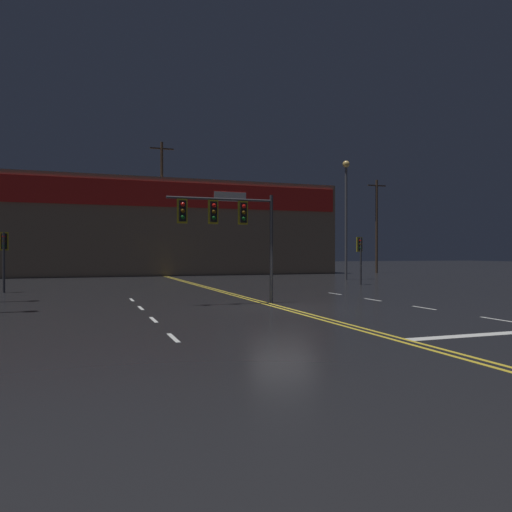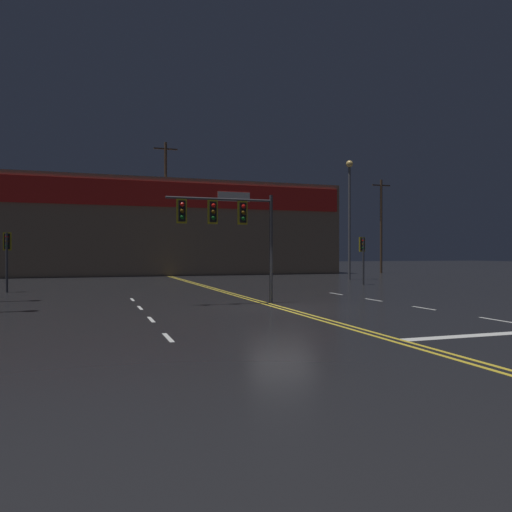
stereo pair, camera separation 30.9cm
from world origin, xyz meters
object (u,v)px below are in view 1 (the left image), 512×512
object	(u,v)px
traffic_signal_median	(226,218)
traffic_signal_corner_northwest	(4,248)
traffic_signal_corner_northeast	(360,250)
streetlight_far_right	(346,204)

from	to	relation	value
traffic_signal_median	traffic_signal_corner_northwest	world-z (taller)	traffic_signal_median
traffic_signal_median	traffic_signal_corner_northwest	xyz separation A→B (m)	(-9.59, 9.94, -1.18)
traffic_signal_corner_northeast	traffic_signal_median	bearing A→B (deg)	-141.85
traffic_signal_median	traffic_signal_corner_northwest	size ratio (longest dim) A/B	1.41
traffic_signal_corner_northwest	traffic_signal_corner_northeast	xyz separation A→B (m)	(21.70, -0.42, -0.04)
traffic_signal_corner_northwest	streetlight_far_right	xyz separation A→B (m)	(24.08, 5.63, 3.71)
traffic_signal_median	streetlight_far_right	bearing A→B (deg)	47.05
traffic_signal_median	streetlight_far_right	distance (m)	21.42
traffic_signal_corner_northwest	traffic_signal_corner_northeast	distance (m)	21.71
traffic_signal_median	streetlight_far_right	world-z (taller)	streetlight_far_right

